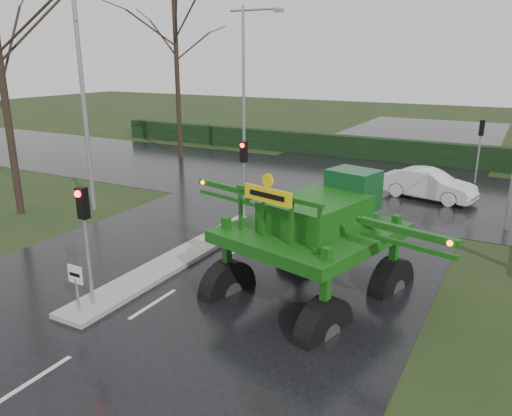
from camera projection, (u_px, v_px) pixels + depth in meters
The scene contains 15 objects.
ground at pixel (153, 304), 14.26m from camera, with size 140.00×140.00×0.00m, color black.
road_main at pixel (296, 213), 22.66m from camera, with size 14.00×80.00×0.02m, color black.
road_cross at pixel (341, 185), 27.70m from camera, with size 80.00×12.00×0.02m, color black.
median_island at pixel (180, 258), 17.35m from camera, with size 1.20×10.00×0.16m, color gray.
hedge_row at pixel (380, 149), 34.21m from camera, with size 44.00×0.90×1.50m, color black.
keep_left_sign at pixel (76, 281), 13.28m from camera, with size 0.50×0.07×1.35m.
traffic_signal_near at pixel (84, 222), 13.25m from camera, with size 0.26×0.33×3.52m.
traffic_signal_mid at pixel (244, 164), 20.40m from camera, with size 0.26×0.33×3.52m.
traffic_signal_far at pixel (481, 137), 27.34m from camera, with size 0.26×0.33×3.52m.
street_light_left_near at pixel (86, 77), 21.32m from camera, with size 3.85×0.30×10.00m.
street_light_left_far at pixel (248, 70), 33.09m from camera, with size 3.85×0.30×10.00m.
tree_left_near at pixel (2, 80), 20.97m from camera, with size 6.30×6.30×10.85m.
tree_left_far at pixel (176, 52), 33.05m from camera, with size 7.70×7.70×13.26m.
crop_sprayer at pixel (232, 216), 14.55m from camera, with size 8.59×6.32×4.93m.
white_sedan at pixel (427, 199), 24.86m from camera, with size 1.57×4.50×1.48m, color white.
Camera 1 is at (8.74, -9.87, 6.77)m, focal length 35.00 mm.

